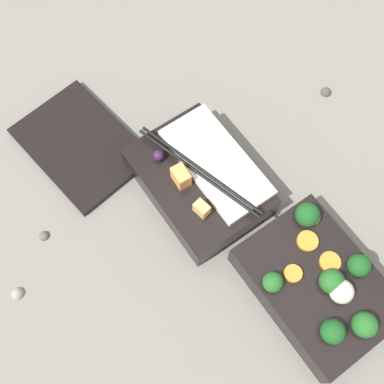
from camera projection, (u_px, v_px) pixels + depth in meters
ground_plane at (255, 242)px, 0.70m from camera, size 3.00×3.00×0.00m
bento_tray_vegetable at (318, 283)px, 0.64m from camera, size 0.21×0.15×0.08m
bento_tray_rice at (200, 179)px, 0.71m from camera, size 0.22×0.15×0.08m
bento_lid at (80, 144)px, 0.75m from camera, size 0.23×0.18×0.01m
pebble_0 at (44, 235)px, 0.69m from camera, size 0.02×0.02×0.02m
pebble_1 at (17, 293)px, 0.66m from camera, size 0.02×0.02×0.02m
pebble_2 at (326, 91)px, 0.80m from camera, size 0.02×0.02×0.02m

